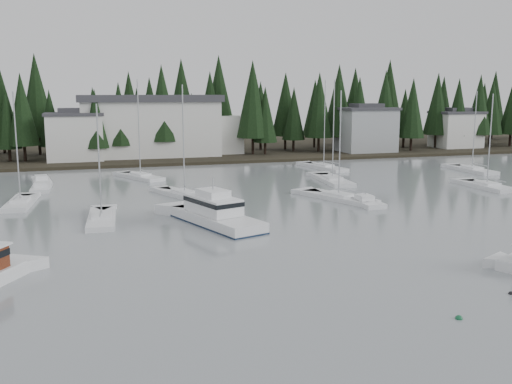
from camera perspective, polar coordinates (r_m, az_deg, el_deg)
ground at (r=30.08m, az=19.30°, el=-13.78°), size 260.00×260.00×0.00m
far_shore_land at (r=120.75m, az=-8.90°, el=4.18°), size 240.00×54.00×1.00m
conifer_treeline at (r=109.92m, az=-8.08°, el=3.65°), size 200.00×22.00×20.00m
house_west at (r=101.25m, az=-17.67°, el=5.40°), size 9.54×7.42×8.75m
house_east_a at (r=113.28m, az=10.93°, el=6.24°), size 10.60×8.48×9.25m
house_east_b at (r=126.69m, az=19.38°, el=6.01°), size 9.54×7.42×8.25m
harbor_inn at (r=105.42m, az=-9.44°, el=6.50°), size 29.50×11.50×10.90m
cabin_cruiser_center at (r=51.87m, az=-4.08°, el=-2.44°), size 6.96×11.86×4.87m
sailboat_0 at (r=65.78m, az=-7.15°, el=-0.44°), size 5.99×10.22×13.24m
sailboat_1 at (r=90.36m, az=6.78°, el=2.39°), size 4.30×10.49×14.30m
sailboat_3 at (r=92.65m, az=20.78°, el=1.98°), size 3.06×9.44×12.58m
sailboat_5 at (r=77.13m, az=22.07°, el=0.42°), size 2.92×8.35×12.22m
sailboat_6 at (r=65.54m, az=-22.46°, el=-1.16°), size 3.13×8.66×12.48m
sailboat_7 at (r=54.93m, az=-15.16°, el=-2.79°), size 3.09×9.28×11.38m
sailboat_9 at (r=64.46m, az=8.25°, el=-0.69°), size 6.19×10.21×12.59m
sailboat_10 at (r=81.02m, az=-11.47°, el=1.40°), size 6.07×8.98×14.13m
sailboat_11 at (r=77.12m, az=7.63°, el=1.07°), size 3.89×10.50×13.98m
runabout_1 at (r=62.15m, az=10.76°, el=-1.09°), size 2.21×6.10×1.42m
runabout_3 at (r=80.67m, az=-20.66°, el=0.95°), size 3.04×6.43×1.42m
runabout_4 at (r=74.42m, az=-20.70°, el=0.24°), size 2.29×5.36×1.42m
mooring_buoy_green at (r=32.69m, az=19.62°, el=-11.86°), size 0.40×0.40×0.40m
mooring_buoy_dark at (r=37.59m, az=24.15°, el=-9.29°), size 0.33×0.33×0.33m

